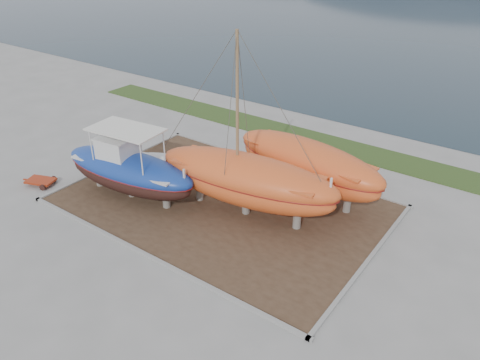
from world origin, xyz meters
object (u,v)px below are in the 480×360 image
Objects in this scene: white_dinghy at (161,164)px; red_trailer at (41,182)px; blue_caique at (128,163)px; orange_bare_hull at (307,169)px; orange_sailboat at (247,130)px.

white_dinghy reaches higher than red_trailer.
blue_caique is 10.50m from orange_bare_hull.
orange_bare_hull reaches higher than white_dinghy.
orange_sailboat reaches higher than white_dinghy.
orange_bare_hull is at bearing 59.20° from orange_sailboat.
orange_bare_hull is at bearing 10.98° from red_trailer.
orange_bare_hull is 16.65m from red_trailer.
blue_caique is at bearing -134.95° from orange_bare_hull.
white_dinghy is 0.38× the size of orange_sailboat.
white_dinghy is 9.64m from orange_bare_hull.
orange_sailboat is 4.19× the size of red_trailer.
white_dinghy is 7.56m from red_trailer.
orange_sailboat is at bearing 0.56° from red_trailer.
blue_caique is 0.90× the size of orange_bare_hull.
blue_caique reaches higher than orange_bare_hull.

